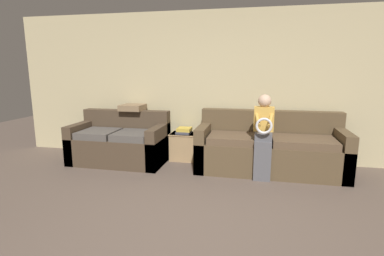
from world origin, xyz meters
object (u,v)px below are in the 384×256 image
object	(u,v)px
couch_main	(269,150)
throw_pillow	(133,107)
side_shelf	(185,146)
child_left_seated	(263,132)
book_stack	(184,131)
couch_side	(120,143)

from	to	relation	value
couch_main	throw_pillow	bearing A→B (deg)	174.63
throw_pillow	side_shelf	bearing A→B (deg)	3.28
throw_pillow	child_left_seated	bearing A→B (deg)	-14.48
couch_main	book_stack	world-z (taller)	couch_main
couch_main	child_left_seated	bearing A→B (deg)	-107.30
child_left_seated	side_shelf	bearing A→B (deg)	154.29
couch_main	child_left_seated	xyz separation A→B (m)	(-0.11, -0.36, 0.35)
child_left_seated	side_shelf	world-z (taller)	child_left_seated
couch_main	couch_side	size ratio (longest dim) A/B	1.42
couch_main	child_left_seated	size ratio (longest dim) A/B	1.83
couch_main	couch_side	xyz separation A→B (m)	(-2.49, -0.07, -0.02)
couch_side	throw_pillow	bearing A→B (deg)	66.63
side_shelf	throw_pillow	size ratio (longest dim) A/B	1.27
couch_main	throw_pillow	xyz separation A→B (m)	(-2.36, 0.22, 0.57)
couch_main	throw_pillow	distance (m)	2.44
throw_pillow	book_stack	bearing A→B (deg)	2.77
couch_main	couch_side	distance (m)	2.49
side_shelf	child_left_seated	bearing A→B (deg)	-25.71
couch_main	couch_side	bearing A→B (deg)	-178.35
child_left_seated	book_stack	size ratio (longest dim) A/B	4.59
child_left_seated	throw_pillow	distance (m)	2.33
book_stack	throw_pillow	bearing A→B (deg)	-177.23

